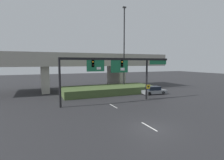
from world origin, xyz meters
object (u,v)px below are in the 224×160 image
(parked_sedan_near_right, at_px, (154,91))
(highway_light_pole_near, at_px, (124,48))
(signal_gantry, at_px, (116,66))
(speed_limit_sign, at_px, (148,90))

(parked_sedan_near_right, bearing_deg, highway_light_pole_near, 123.00)
(signal_gantry, height_order, speed_limit_sign, signal_gantry)
(signal_gantry, distance_m, speed_limit_sign, 6.30)
(speed_limit_sign, height_order, highway_light_pole_near, highway_light_pole_near)
(highway_light_pole_near, bearing_deg, speed_limit_sign, -94.93)
(signal_gantry, xyz_separation_m, speed_limit_sign, (5.11, -0.80, -3.61))
(signal_gantry, relative_size, parked_sedan_near_right, 3.66)
(speed_limit_sign, xyz_separation_m, parked_sedan_near_right, (3.94, 3.92, -0.93))
(speed_limit_sign, relative_size, highway_light_pole_near, 0.15)
(highway_light_pole_near, xyz_separation_m, parked_sedan_near_right, (3.09, -5.94, -8.08))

